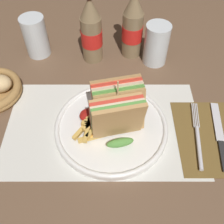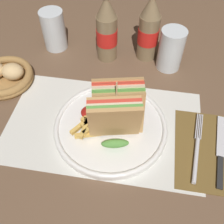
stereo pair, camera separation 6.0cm
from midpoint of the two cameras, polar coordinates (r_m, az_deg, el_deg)
The scene contains 14 objects.
ground_plane at distance 0.61m, azimuth -0.05°, elevation -5.22°, with size 4.00×4.00×0.00m, color brown.
placemat at distance 0.63m, azimuth 0.93°, elevation -3.06°, with size 0.46×0.28×0.00m.
plate_main at distance 0.61m, azimuth 2.50°, elevation -3.35°, with size 0.27×0.27×0.02m.
club_sandwich at distance 0.56m, azimuth 4.00°, elevation -0.35°, with size 0.13×0.13×0.15m.
fries_pile at distance 0.59m, azimuth -1.33°, elevation -2.86°, with size 0.10×0.09×0.02m.
ketchup_blob at distance 0.62m, azimuth -1.70°, elevation -0.29°, with size 0.05×0.04×0.02m.
napkin at distance 0.64m, azimuth 22.81°, elevation -7.54°, with size 0.15×0.21×0.00m.
fork at distance 0.62m, azimuth 20.67°, elevation -8.40°, with size 0.03×0.19×0.01m.
knife at distance 0.64m, azimuth 25.12°, elevation -7.73°, with size 0.04×0.19×0.00m.
coke_bottle_near at distance 0.75m, azimuth 1.24°, elevation 17.27°, with size 0.06×0.06×0.21m.
coke_bottle_far at distance 0.77m, azimuth 10.38°, elevation 17.17°, with size 0.06×0.06×0.21m.
glass_near at distance 0.76m, azimuth 14.98°, elevation 12.90°, with size 0.07×0.07×0.12m.
glass_far at distance 0.83m, azimuth -10.37°, elevation 16.59°, with size 0.07×0.07×0.12m.
bread_basket at distance 0.76m, azimuth -20.35°, elevation 7.16°, with size 0.16×0.16×0.06m.
Camera 2 is at (0.09, -0.33, 0.51)m, focal length 42.00 mm.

